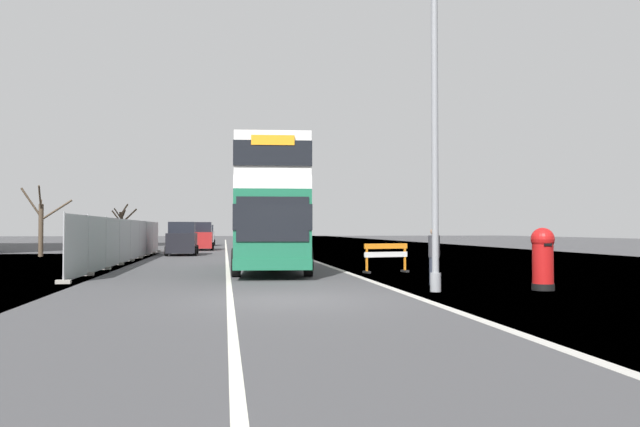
% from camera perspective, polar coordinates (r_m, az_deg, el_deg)
% --- Properties ---
extents(ground, '(140.00, 280.00, 0.10)m').
position_cam_1_polar(ground, '(15.19, -0.55, -7.88)').
color(ground, '#424244').
extents(double_decker_bus, '(3.30, 10.48, 4.84)m').
position_cam_1_polar(double_decker_bus, '(25.32, -4.33, 0.66)').
color(double_decker_bus, '#196042').
rests_on(double_decker_bus, ground).
extents(lamppost_foreground, '(0.29, 0.70, 9.22)m').
position_cam_1_polar(lamppost_foreground, '(17.27, 10.31, 7.64)').
color(lamppost_foreground, gray).
rests_on(lamppost_foreground, ground).
extents(red_pillar_postbox, '(0.63, 0.63, 1.70)m').
position_cam_1_polar(red_pillar_postbox, '(18.27, 19.45, -3.62)').
color(red_pillar_postbox, black).
rests_on(red_pillar_postbox, ground).
extents(roadworks_barrier, '(1.82, 0.82, 1.11)m').
position_cam_1_polar(roadworks_barrier, '(24.30, 5.97, -3.67)').
color(roadworks_barrier, orange).
rests_on(roadworks_barrier, ground).
extents(construction_site_fence, '(0.44, 27.40, 2.20)m').
position_cam_1_polar(construction_site_fence, '(34.11, -16.76, -2.37)').
color(construction_site_fence, '#A8AAAD').
rests_on(construction_site_fence, ground).
extents(car_oncoming_near, '(1.94, 3.93, 2.11)m').
position_cam_1_polar(car_oncoming_near, '(41.25, -12.32, -2.31)').
color(car_oncoming_near, black).
rests_on(car_oncoming_near, ground).
extents(car_receding_mid, '(2.04, 4.58, 2.21)m').
position_cam_1_polar(car_receding_mid, '(51.11, -10.71, -2.10)').
color(car_receding_mid, maroon).
rests_on(car_receding_mid, ground).
extents(car_receding_far, '(1.97, 4.35, 2.05)m').
position_cam_1_polar(car_receding_far, '(58.43, -11.37, -2.07)').
color(car_receding_far, slate).
rests_on(car_receding_far, ground).
extents(car_far_side, '(2.06, 4.25, 2.08)m').
position_cam_1_polar(car_far_side, '(64.83, -10.36, -1.99)').
color(car_far_side, gray).
rests_on(car_far_side, ground).
extents(bare_tree_far_verge_near, '(2.92, 1.87, 4.26)m').
position_cam_1_polar(bare_tree_far_verge_near, '(41.50, -23.83, -0.81)').
color(bare_tree_far_verge_near, '#4C3D2D').
rests_on(bare_tree_far_verge_near, ground).
extents(bare_tree_far_verge_mid, '(2.79, 2.30, 4.36)m').
position_cam_1_polar(bare_tree_far_verge_mid, '(69.65, -17.45, -0.96)').
color(bare_tree_far_verge_mid, '#4C3D2D').
rests_on(bare_tree_far_verge_mid, ground).
extents(pedestrian_at_kerb, '(0.34, 0.34, 1.70)m').
position_cam_1_polar(pedestrian_at_kerb, '(19.06, 10.25, -3.83)').
color(pedestrian_at_kerb, '#2D3342').
rests_on(pedestrian_at_kerb, ground).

